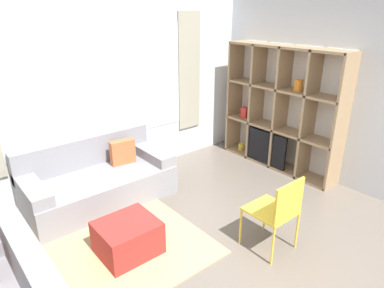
{
  "coord_description": "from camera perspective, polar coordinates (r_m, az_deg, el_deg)",
  "views": [
    {
      "loc": [
        -2.02,
        -1.43,
        2.46
      ],
      "look_at": [
        0.53,
        1.65,
        0.85
      ],
      "focal_mm": 32.0,
      "sensor_mm": 36.0,
      "label": 1
    }
  ],
  "objects": [
    {
      "name": "wall_back",
      "position": [
        5.01,
        -15.11,
        8.48
      ],
      "size": [
        6.31,
        0.11,
        2.7
      ],
      "color": "silver",
      "rests_on": "ground_plane"
    },
    {
      "name": "wall_right",
      "position": [
        5.57,
        17.79,
        9.41
      ],
      "size": [
        0.07,
        4.2,
        2.7
      ],
      "primitive_type": "cube",
      "color": "silver",
      "rests_on": "ground_plane"
    },
    {
      "name": "area_rug",
      "position": [
        3.94,
        -16.8,
        -17.68
      ],
      "size": [
        2.43,
        1.79,
        0.01
      ],
      "primitive_type": "cube",
      "color": "tan",
      "rests_on": "ground_plane"
    },
    {
      "name": "shelving_unit",
      "position": [
        5.6,
        14.66,
        5.39
      ],
      "size": [
        0.38,
        2.02,
        1.93
      ],
      "color": "silver",
      "rests_on": "ground_plane"
    },
    {
      "name": "couch_main",
      "position": [
        4.79,
        -15.41,
        -5.86
      ],
      "size": [
        1.9,
        0.94,
        0.82
      ],
      "color": "gray",
      "rests_on": "ground_plane"
    },
    {
      "name": "ottoman",
      "position": [
        3.81,
        -10.66,
        -15.11
      ],
      "size": [
        0.61,
        0.54,
        0.38
      ],
      "color": "#A82823",
      "rests_on": "ground_plane"
    },
    {
      "name": "folding_chair",
      "position": [
        3.7,
        14.09,
        -10.4
      ],
      "size": [
        0.44,
        0.46,
        0.86
      ],
      "rotation": [
        0.0,
        0.0,
        3.14
      ],
      "color": "gold",
      "rests_on": "ground_plane"
    }
  ]
}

